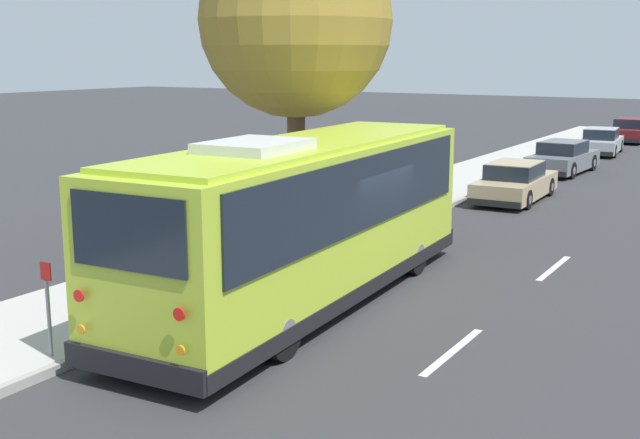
{
  "coord_description": "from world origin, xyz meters",
  "views": [
    {
      "loc": [
        -13.52,
        -7.31,
        4.65
      ],
      "look_at": [
        0.49,
        1.13,
        1.3
      ],
      "focal_mm": 45.0,
      "sensor_mm": 36.0,
      "label": 1
    }
  ],
  "objects_px": {
    "shuttle_bus": "(306,214)",
    "parked_sedan_maroon": "(631,131)",
    "sign_post_near": "(48,308)",
    "parked_sedan_tan": "(515,183)",
    "sign_post_far": "(145,271)",
    "parked_sedan_gray": "(563,158)",
    "street_tree": "(298,7)",
    "parked_sedan_silver": "(601,142)"
  },
  "relations": [
    {
      "from": "parked_sedan_gray",
      "to": "parked_sedan_maroon",
      "type": "xyz_separation_m",
      "value": [
        13.99,
        -0.08,
        -0.01
      ]
    },
    {
      "from": "sign_post_near",
      "to": "parked_sedan_gray",
      "type": "bearing_deg",
      "value": -3.09
    },
    {
      "from": "parked_sedan_maroon",
      "to": "sign_post_far",
      "type": "height_order",
      "value": "sign_post_far"
    },
    {
      "from": "parked_sedan_silver",
      "to": "street_tree",
      "type": "distance_m",
      "value": 23.7
    },
    {
      "from": "shuttle_bus",
      "to": "parked_sedan_maroon",
      "type": "height_order",
      "value": "shuttle_bus"
    },
    {
      "from": "parked_sedan_tan",
      "to": "shuttle_bus",
      "type": "bearing_deg",
      "value": 178.45
    },
    {
      "from": "shuttle_bus",
      "to": "sign_post_far",
      "type": "relative_size",
      "value": 6.16
    },
    {
      "from": "shuttle_bus",
      "to": "sign_post_far",
      "type": "bearing_deg",
      "value": 144.25
    },
    {
      "from": "parked_sedan_maroon",
      "to": "sign_post_far",
      "type": "xyz_separation_m",
      "value": [
        -36.58,
        1.41,
        0.4
      ]
    },
    {
      "from": "parked_sedan_maroon",
      "to": "sign_post_far",
      "type": "relative_size",
      "value": 2.58
    },
    {
      "from": "parked_sedan_gray",
      "to": "street_tree",
      "type": "relative_size",
      "value": 0.55
    },
    {
      "from": "parked_sedan_tan",
      "to": "parked_sedan_silver",
      "type": "bearing_deg",
      "value": -0.24
    },
    {
      "from": "street_tree",
      "to": "sign_post_near",
      "type": "xyz_separation_m",
      "value": [
        -9.07,
        -1.28,
        -4.89
      ]
    },
    {
      "from": "parked_sedan_tan",
      "to": "parked_sedan_gray",
      "type": "xyz_separation_m",
      "value": [
        7.09,
        0.29,
        0.02
      ]
    },
    {
      "from": "parked_sedan_tan",
      "to": "street_tree",
      "type": "height_order",
      "value": "street_tree"
    },
    {
      "from": "shuttle_bus",
      "to": "parked_sedan_gray",
      "type": "bearing_deg",
      "value": -2.17
    },
    {
      "from": "parked_sedan_tan",
      "to": "sign_post_far",
      "type": "relative_size",
      "value": 2.83
    },
    {
      "from": "street_tree",
      "to": "parked_sedan_tan",
      "type": "bearing_deg",
      "value": -18.8
    },
    {
      "from": "shuttle_bus",
      "to": "parked_sedan_silver",
      "type": "bearing_deg",
      "value": -2.24
    },
    {
      "from": "shuttle_bus",
      "to": "parked_sedan_silver",
      "type": "distance_m",
      "value": 27.38
    },
    {
      "from": "shuttle_bus",
      "to": "parked_sedan_maroon",
      "type": "relative_size",
      "value": 2.39
    },
    {
      "from": "parked_sedan_tan",
      "to": "sign_post_near",
      "type": "distance_m",
      "value": 17.68
    },
    {
      "from": "parked_sedan_silver",
      "to": "street_tree",
      "type": "bearing_deg",
      "value": 168.76
    },
    {
      "from": "parked_sedan_tan",
      "to": "street_tree",
      "type": "xyz_separation_m",
      "value": [
        -8.53,
        2.9,
        5.21
      ]
    },
    {
      "from": "parked_sedan_tan",
      "to": "parked_sedan_silver",
      "type": "relative_size",
      "value": 1.07
    },
    {
      "from": "parked_sedan_silver",
      "to": "sign_post_near",
      "type": "xyz_separation_m",
      "value": [
        -32.05,
        1.25,
        0.33
      ]
    },
    {
      "from": "parked_sedan_maroon",
      "to": "street_tree",
      "type": "relative_size",
      "value": 0.51
    },
    {
      "from": "shuttle_bus",
      "to": "street_tree",
      "type": "relative_size",
      "value": 1.21
    },
    {
      "from": "parked_sedan_tan",
      "to": "sign_post_near",
      "type": "relative_size",
      "value": 3.15
    },
    {
      "from": "sign_post_near",
      "to": "shuttle_bus",
      "type": "bearing_deg",
      "value": -19.49
    },
    {
      "from": "parked_sedan_gray",
      "to": "sign_post_near",
      "type": "relative_size",
      "value": 3.13
    },
    {
      "from": "parked_sedan_gray",
      "to": "sign_post_near",
      "type": "height_order",
      "value": "sign_post_near"
    },
    {
      "from": "street_tree",
      "to": "sign_post_far",
      "type": "relative_size",
      "value": 5.12
    },
    {
      "from": "sign_post_near",
      "to": "sign_post_far",
      "type": "xyz_separation_m",
      "value": [
        2.1,
        0.0,
        0.09
      ]
    },
    {
      "from": "parked_sedan_tan",
      "to": "street_tree",
      "type": "relative_size",
      "value": 0.55
    },
    {
      "from": "parked_sedan_tan",
      "to": "parked_sedan_maroon",
      "type": "distance_m",
      "value": 21.08
    },
    {
      "from": "sign_post_near",
      "to": "parked_sedan_tan",
      "type": "bearing_deg",
      "value": -5.27
    },
    {
      "from": "parked_sedan_gray",
      "to": "sign_post_far",
      "type": "relative_size",
      "value": 2.81
    },
    {
      "from": "street_tree",
      "to": "sign_post_far",
      "type": "height_order",
      "value": "street_tree"
    },
    {
      "from": "parked_sedan_tan",
      "to": "parked_sedan_silver",
      "type": "distance_m",
      "value": 14.45
    },
    {
      "from": "parked_sedan_tan",
      "to": "sign_post_near",
      "type": "height_order",
      "value": "sign_post_near"
    },
    {
      "from": "shuttle_bus",
      "to": "sign_post_near",
      "type": "relative_size",
      "value": 6.87
    }
  ]
}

